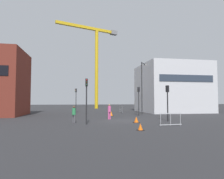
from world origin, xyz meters
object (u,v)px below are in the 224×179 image
traffic_light_island (139,96)px  pedestrian_walking (74,113)px  traffic_light_corner (87,94)px  traffic_cone_by_barrier (111,114)px  traffic_light_verge (76,96)px  traffic_cone_orange (140,127)px  traffic_light_far (167,97)px  construction_crane (95,54)px  traffic_cone_on_verge (136,120)px  pedestrian_waiting (109,110)px  streetlamp_tall (142,83)px

traffic_light_island → pedestrian_walking: 11.78m
traffic_light_corner → traffic_cone_by_barrier: 10.28m
traffic_light_verge → traffic_cone_orange: size_ratio=8.65×
traffic_light_far → traffic_cone_orange: 7.43m
construction_crane → traffic_light_island: construction_crane is taller
traffic_light_far → traffic_light_island: (-0.66, 7.71, 0.21)m
traffic_cone_orange → traffic_cone_by_barrier: bearing=89.7°
traffic_light_island → traffic_light_far: bearing=-85.1°
traffic_cone_on_verge → pedestrian_waiting: bearing=118.5°
pedestrian_walking → pedestrian_waiting: bearing=37.5°
streetlamp_tall → traffic_cone_by_barrier: (-5.48, -2.62, -4.55)m
traffic_light_verge → traffic_light_island: bearing=-46.4°
pedestrian_walking → traffic_light_verge: bearing=90.0°
traffic_light_far → traffic_light_island: 7.74m
traffic_cone_on_verge → traffic_cone_by_barrier: bearing=96.9°
construction_crane → traffic_light_verge: size_ratio=5.08×
traffic_cone_by_barrier → traffic_light_island: bearing=-4.4°
traffic_light_verge → pedestrian_walking: traffic_light_verge is taller
pedestrian_walking → traffic_cone_on_verge: size_ratio=2.77×
pedestrian_walking → traffic_cone_on_verge: pedestrian_walking is taller
streetlamp_tall → traffic_light_corner: 15.20m
traffic_cone_by_barrier → pedestrian_walking: bearing=-122.2°
traffic_light_verge → pedestrian_walking: size_ratio=2.62×
traffic_cone_by_barrier → pedestrian_waiting: bearing=-101.8°
streetlamp_tall → traffic_cone_on_verge: bearing=-111.6°
traffic_light_far → pedestrian_waiting: traffic_light_far is taller
pedestrian_waiting → traffic_cone_on_verge: 4.36m
pedestrian_waiting → traffic_cone_on_verge: (2.05, -3.78, -0.74)m
pedestrian_walking → traffic_cone_on_verge: bearing=-7.2°
traffic_cone_orange → traffic_cone_by_barrier: size_ratio=0.75×
streetlamp_tall → pedestrian_walking: size_ratio=5.03×
traffic_light_corner → traffic_cone_by_barrier: traffic_light_corner is taller
streetlamp_tall → traffic_light_verge: 12.39m
traffic_light_island → traffic_cone_orange: size_ratio=8.16×
traffic_light_verge → traffic_cone_by_barrier: 10.60m
traffic_light_verge → pedestrian_walking: bearing=-90.0°
streetlamp_tall → traffic_light_corner: streetlamp_tall is taller
traffic_light_far → traffic_cone_by_barrier: traffic_light_far is taller
traffic_light_far → traffic_light_corner: 8.49m
pedestrian_waiting → traffic_light_island: bearing=42.5°
traffic_light_far → traffic_light_corner: traffic_light_corner is taller
traffic_light_island → traffic_cone_on_verge: 9.12m
traffic_light_verge → traffic_light_far: bearing=-60.8°
traffic_light_verge → traffic_cone_on_verge: bearing=-71.3°
construction_crane → traffic_cone_by_barrier: bearing=-89.7°
streetlamp_tall → traffic_light_far: size_ratio=2.22×
streetlamp_tall → traffic_light_corner: bearing=-128.1°
traffic_light_far → pedestrian_walking: 9.66m
streetlamp_tall → traffic_light_island: 3.94m
construction_crane → streetlamp_tall: size_ratio=2.65×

